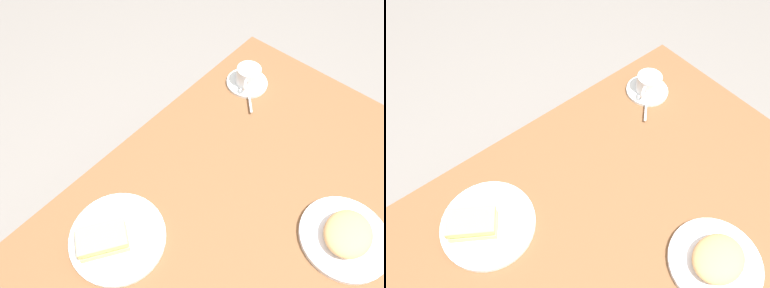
# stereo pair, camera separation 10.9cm
# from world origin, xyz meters

# --- Properties ---
(dining_table) EXTENTS (1.35, 0.81, 0.71)m
(dining_table) POSITION_xyz_m (0.00, 0.00, 0.60)
(dining_table) COLOR brown
(dining_table) RESTS_ON ground_plane
(sandwich_plate) EXTENTS (0.25, 0.25, 0.01)m
(sandwich_plate) POSITION_xyz_m (0.23, -0.18, 0.72)
(sandwich_plate) COLOR silver
(sandwich_plate) RESTS_ON dining_table
(sandwich_front) EXTENTS (0.14, 0.13, 0.05)m
(sandwich_front) POSITION_xyz_m (0.26, -0.19, 0.75)
(sandwich_front) COLOR #E3BE76
(sandwich_front) RESTS_ON sandwich_plate
(coffee_saucer) EXTENTS (0.14, 0.14, 0.01)m
(coffee_saucer) POSITION_xyz_m (-0.45, -0.27, 0.71)
(coffee_saucer) COLOR silver
(coffee_saucer) RESTS_ON dining_table
(coffee_cup) EXTENTS (0.11, 0.08, 0.06)m
(coffee_cup) POSITION_xyz_m (-0.45, -0.27, 0.75)
(coffee_cup) COLOR silver
(coffee_cup) RESTS_ON coffee_saucer
(spoon) EXTENTS (0.08, 0.07, 0.01)m
(spoon) POSITION_xyz_m (-0.39, -0.21, 0.72)
(spoon) COLOR silver
(spoon) RESTS_ON coffee_saucer
(side_plate) EXTENTS (0.23, 0.23, 0.01)m
(side_plate) POSITION_xyz_m (-0.16, 0.26, 0.72)
(side_plate) COLOR white
(side_plate) RESTS_ON dining_table
(side_food_pile) EXTENTS (0.14, 0.12, 0.04)m
(side_food_pile) POSITION_xyz_m (-0.16, 0.26, 0.74)
(side_food_pile) COLOR tan
(side_food_pile) RESTS_ON side_plate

